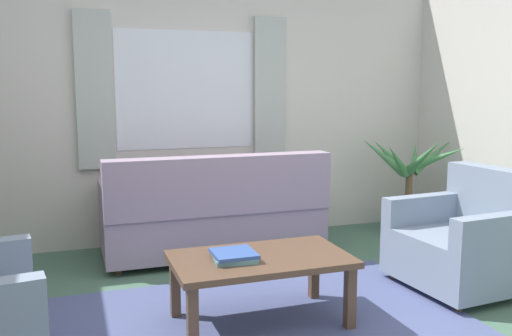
% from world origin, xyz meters
% --- Properties ---
extents(ground_plane, '(6.24, 6.24, 0.00)m').
position_xyz_m(ground_plane, '(0.00, 0.00, 0.00)').
color(ground_plane, '#476B56').
extents(wall_back, '(5.32, 0.12, 2.60)m').
position_xyz_m(wall_back, '(0.00, 2.26, 1.30)').
color(wall_back, silver).
rests_on(wall_back, ground_plane).
extents(window_with_curtains, '(1.98, 0.07, 1.40)m').
position_xyz_m(window_with_curtains, '(0.00, 2.18, 1.45)').
color(window_with_curtains, white).
extents(area_rug, '(2.69, 2.04, 0.01)m').
position_xyz_m(area_rug, '(0.00, 0.00, 0.01)').
color(area_rug, '#4C5684').
rests_on(area_rug, ground_plane).
extents(couch, '(1.90, 0.82, 0.92)m').
position_xyz_m(couch, '(0.11, 1.62, 0.37)').
color(couch, '#998499').
rests_on(couch, ground_plane).
extents(armchair_right, '(0.88, 0.90, 0.88)m').
position_xyz_m(armchair_right, '(1.68, 0.27, 0.35)').
color(armchair_right, gray).
rests_on(armchair_right, ground_plane).
extents(coffee_table, '(1.10, 0.64, 0.44)m').
position_xyz_m(coffee_table, '(0.03, 0.17, 0.38)').
color(coffee_table, brown).
rests_on(coffee_table, ground_plane).
extents(book_stack_on_table, '(0.28, 0.29, 0.05)m').
position_xyz_m(book_stack_on_table, '(-0.15, 0.16, 0.47)').
color(book_stack_on_table, '#5B8E93').
rests_on(book_stack_on_table, coffee_table).
extents(potted_plant, '(0.95, 1.07, 1.05)m').
position_xyz_m(potted_plant, '(2.15, 1.68, 0.48)').
color(potted_plant, '#56565B').
rests_on(potted_plant, ground_plane).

